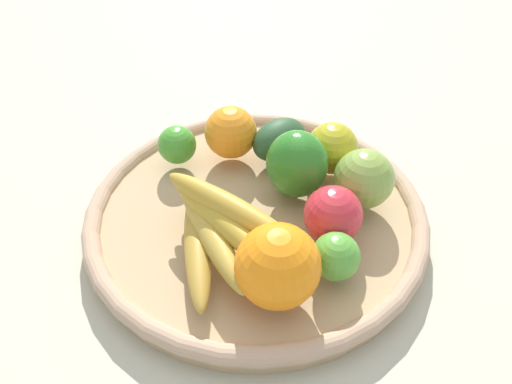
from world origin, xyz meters
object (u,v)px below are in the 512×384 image
(apple_0, at_px, (332,148))
(orange_0, at_px, (231,132))
(lime_1, at_px, (177,145))
(avocado, at_px, (279,140))
(apple_2, at_px, (333,215))
(bell_pepper, at_px, (297,164))
(banana_bunch, at_px, (215,227))
(apple_1, at_px, (364,179))
(orange_1, at_px, (278,266))
(lime_0, at_px, (336,256))

(apple_0, relative_size, orange_0, 0.96)
(lime_1, bearing_deg, avocado, -166.50)
(orange_0, bearing_deg, avocado, -175.36)
(apple_2, height_order, bell_pepper, bell_pepper)
(lime_1, bearing_deg, banana_bunch, 120.35)
(apple_2, height_order, orange_0, orange_0)
(apple_1, distance_m, orange_1, 0.17)
(apple_1, bearing_deg, avocado, -33.62)
(bell_pepper, bearing_deg, lime_0, 123.97)
(apple_2, relative_size, lime_1, 1.29)
(avocado, bearing_deg, orange_0, 4.64)
(orange_1, bearing_deg, avocado, -82.79)
(orange_1, bearing_deg, apple_2, -118.50)
(apple_2, bearing_deg, bell_pepper, -55.34)
(orange_0, xyz_separation_m, orange_1, (-0.09, 0.22, 0.01))
(banana_bunch, height_order, bell_pepper, bell_pepper)
(apple_1, xyz_separation_m, orange_0, (0.17, -0.07, -0.00))
(apple_1, height_order, orange_1, orange_1)
(lime_1, relative_size, lime_0, 0.99)
(orange_0, bearing_deg, lime_0, 128.72)
(banana_bunch, relative_size, apple_2, 2.69)
(lime_1, relative_size, orange_1, 0.60)
(lime_0, bearing_deg, apple_0, -85.22)
(apple_0, xyz_separation_m, orange_1, (0.04, 0.21, 0.01))
(apple_0, bearing_deg, orange_1, 79.07)
(apple_0, bearing_deg, apple_1, 125.18)
(lime_0, bearing_deg, orange_0, -51.28)
(banana_bunch, xyz_separation_m, orange_1, (-0.07, 0.05, 0.01))
(apple_1, height_order, orange_0, apple_1)
(orange_0, relative_size, lime_0, 1.37)
(bell_pepper, xyz_separation_m, orange_1, (0.00, 0.16, -0.00))
(apple_0, xyz_separation_m, apple_1, (-0.04, 0.06, 0.00))
(orange_0, bearing_deg, apple_1, 158.71)
(lime_1, height_order, lime_0, same)
(apple_1, distance_m, bell_pepper, 0.08)
(banana_bunch, xyz_separation_m, apple_2, (-0.12, -0.04, -0.00))
(apple_2, bearing_deg, orange_1, 61.50)
(apple_0, height_order, orange_1, orange_1)
(apple_1, height_order, lime_0, apple_1)
(banana_bunch, bearing_deg, apple_2, -161.77)
(apple_0, bearing_deg, apple_2, 93.80)
(lime_1, bearing_deg, apple_1, 170.20)
(apple_2, bearing_deg, lime_0, 96.99)
(lime_1, bearing_deg, orange_0, -158.55)
(banana_bunch, bearing_deg, lime_1, -59.65)
(orange_0, xyz_separation_m, bell_pepper, (-0.09, 0.06, 0.01))
(apple_2, height_order, lime_0, apple_2)
(apple_2, height_order, orange_1, orange_1)
(banana_bunch, height_order, apple_2, same)
(apple_1, xyz_separation_m, orange_1, (0.08, 0.15, 0.01))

